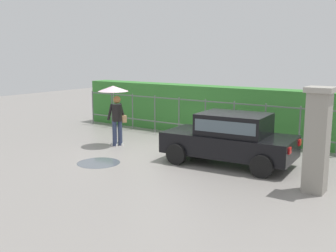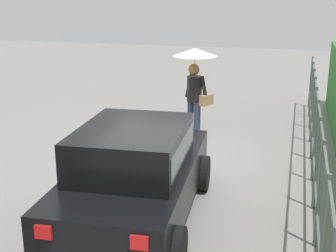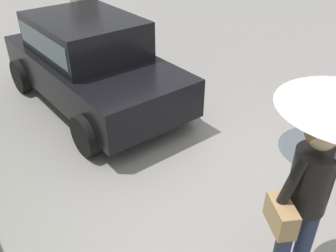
# 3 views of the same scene
# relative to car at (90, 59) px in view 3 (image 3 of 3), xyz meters

# --- Properties ---
(ground_plane) EXTENTS (40.00, 40.00, 0.00)m
(ground_plane) POSITION_rel_car_xyz_m (-2.33, -0.28, -0.80)
(ground_plane) COLOR gray
(car) EXTENTS (3.84, 2.09, 1.48)m
(car) POSITION_rel_car_xyz_m (0.00, 0.00, 0.00)
(car) COLOR black
(car) RESTS_ON ground
(pedestrian) EXTENTS (1.04, 1.04, 2.07)m
(pedestrian) POSITION_rel_car_xyz_m (-4.32, -0.09, 0.74)
(pedestrian) COLOR #2D3856
(pedestrian) RESTS_ON ground
(puddle_near) EXTENTS (1.25, 1.25, 0.00)m
(puddle_near) POSITION_rel_car_xyz_m (-3.20, -2.09, -0.80)
(puddle_near) COLOR #4C545B
(puddle_near) RESTS_ON ground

